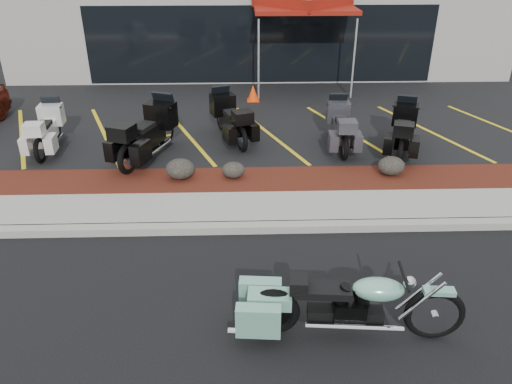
{
  "coord_description": "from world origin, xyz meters",
  "views": [
    {
      "loc": [
        -0.72,
        -7.06,
        5.03
      ],
      "look_at": [
        -0.47,
        1.2,
        0.67
      ],
      "focal_mm": 35.0,
      "sensor_mm": 36.0,
      "label": 1
    }
  ],
  "objects_px": {
    "hero_cruiser": "(436,307)",
    "traffic_cone": "(253,93)",
    "popup_canopy": "(303,3)",
    "touring_white": "(54,118)"
  },
  "relations": [
    {
      "from": "hero_cruiser",
      "to": "touring_white",
      "type": "xyz_separation_m",
      "value": [
        -7.4,
        7.26,
        0.19
      ]
    },
    {
      "from": "hero_cruiser",
      "to": "popup_canopy",
      "type": "relative_size",
      "value": 0.92
    },
    {
      "from": "popup_canopy",
      "to": "traffic_cone",
      "type": "bearing_deg",
      "value": -135.51
    },
    {
      "from": "hero_cruiser",
      "to": "popup_canopy",
      "type": "bearing_deg",
      "value": 97.16
    },
    {
      "from": "touring_white",
      "to": "traffic_cone",
      "type": "height_order",
      "value": "touring_white"
    },
    {
      "from": "traffic_cone",
      "to": "popup_canopy",
      "type": "bearing_deg",
      "value": 45.76
    },
    {
      "from": "touring_white",
      "to": "hero_cruiser",
      "type": "bearing_deg",
      "value": -138.21
    },
    {
      "from": "touring_white",
      "to": "traffic_cone",
      "type": "xyz_separation_m",
      "value": [
        5.21,
        3.19,
        -0.33
      ]
    },
    {
      "from": "hero_cruiser",
      "to": "traffic_cone",
      "type": "bearing_deg",
      "value": 106.64
    },
    {
      "from": "touring_white",
      "to": "traffic_cone",
      "type": "distance_m",
      "value": 6.12
    }
  ]
}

